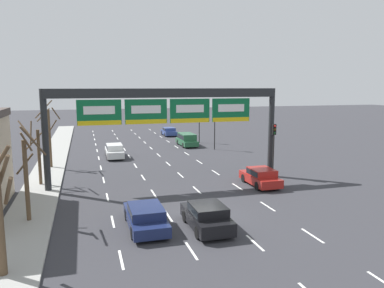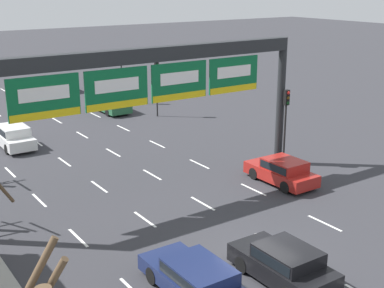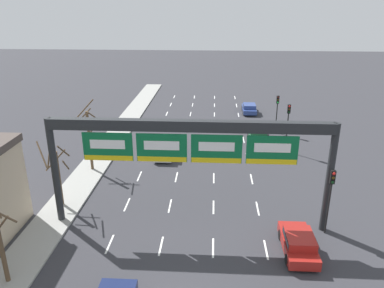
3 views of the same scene
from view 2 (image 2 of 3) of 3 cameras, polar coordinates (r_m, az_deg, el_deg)
name	(u,v)px [view 2 (image 2 of 3)]	position (r m, az deg, el deg)	size (l,w,h in m)	color
ground_plane	(257,263)	(21.65, 6.94, -12.51)	(220.00, 220.00, 0.00)	#333338
lane_dashes	(107,168)	(32.08, -9.07, -2.55)	(10.02, 67.00, 0.01)	white
sign_gantry	(146,78)	(26.18, -4.90, 7.01)	(18.57, 0.70, 7.57)	#232628
car_black	(284,263)	(20.26, 9.80, -12.39)	(1.94, 4.18, 1.42)	black
suv_green	(109,101)	(45.84, -8.82, 4.56)	(1.90, 4.87, 1.63)	#235B38
car_navy	(196,278)	(19.19, 0.45, -14.10)	(1.95, 4.76, 1.30)	#19234C
car_white	(13,136)	(37.39, -18.54, 0.86)	(1.81, 4.62, 1.50)	silver
car_blue	(63,84)	(55.46, -13.64, 6.20)	(1.85, 4.11, 1.29)	navy
car_red	(282,170)	(29.51, 9.59, -2.80)	(1.86, 4.19, 1.39)	maroon
traffic_light_near_gantry	(157,73)	(43.24, -3.78, 7.54)	(0.30, 0.35, 4.99)	black
traffic_light_mid_block	(121,68)	(48.37, -7.54, 8.02)	(0.30, 0.35, 4.47)	black
traffic_light_far_end	(286,112)	(31.85, 10.00, 3.39)	(0.30, 0.35, 4.58)	black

